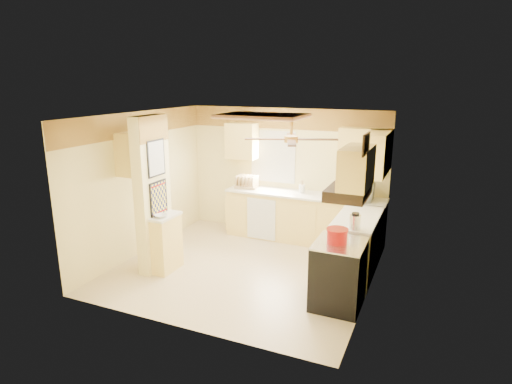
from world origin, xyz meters
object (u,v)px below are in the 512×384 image
at_px(stove, 339,274).
at_px(microwave, 357,191).
at_px(kettle, 355,222).
at_px(bowl, 161,216).
at_px(dutch_oven, 337,236).

relative_size(stove, microwave, 1.59).
bearing_deg(kettle, stove, -99.35).
bearing_deg(bowl, kettle, 12.80).
xyz_separation_m(stove, microwave, (-0.19, 2.12, 0.64)).
relative_size(bowl, dutch_oven, 0.66).
xyz_separation_m(dutch_oven, kettle, (0.13, 0.55, 0.04)).
height_order(stove, microwave, microwave).
height_order(microwave, kettle, microwave).
xyz_separation_m(bowl, kettle, (2.88, 0.65, 0.09)).
xyz_separation_m(microwave, bowl, (-2.60, -2.25, -0.14)).
bearing_deg(microwave, stove, 97.23).
height_order(bowl, kettle, kettle).
distance_m(stove, kettle, 0.80).
bearing_deg(dutch_oven, microwave, 94.03).
height_order(stove, kettle, kettle).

